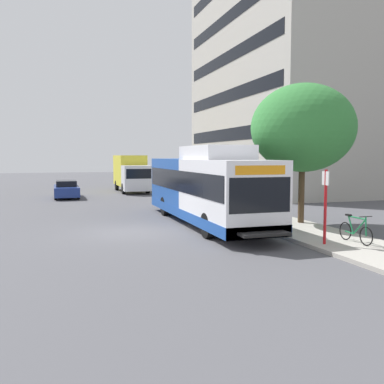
% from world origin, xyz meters
% --- Properties ---
extents(ground_plane, '(120.00, 120.00, 0.00)m').
position_xyz_m(ground_plane, '(0.00, 8.00, 0.00)').
color(ground_plane, '#4C4C51').
extents(sidewalk_curb, '(3.00, 56.00, 0.14)m').
position_xyz_m(sidewalk_curb, '(7.00, 6.00, 0.07)').
color(sidewalk_curb, '#A8A399').
rests_on(sidewalk_curb, ground).
extents(transit_bus, '(2.58, 12.25, 3.65)m').
position_xyz_m(transit_bus, '(3.89, 1.23, 1.70)').
color(transit_bus, white).
rests_on(transit_bus, ground).
extents(bus_stop_sign_pole, '(0.10, 0.36, 2.60)m').
position_xyz_m(bus_stop_sign_pole, '(6.04, -5.18, 1.65)').
color(bus_stop_sign_pole, red).
rests_on(bus_stop_sign_pole, sidewalk_curb).
extents(bicycle_parked, '(0.52, 1.76, 1.02)m').
position_xyz_m(bicycle_parked, '(7.20, -5.33, 0.56)').
color(bicycle_parked, black).
rests_on(bicycle_parked, sidewalk_curb).
extents(street_tree_near_stop, '(4.69, 4.69, 6.33)m').
position_xyz_m(street_tree_near_stop, '(7.90, -0.68, 4.46)').
color(street_tree_near_stop, '#4C3823').
rests_on(street_tree_near_stop, sidewalk_curb).
extents(parked_car_far_lane, '(1.80, 4.50, 1.33)m').
position_xyz_m(parked_car_far_lane, '(-2.05, 16.20, 0.66)').
color(parked_car_far_lane, navy).
rests_on(parked_car_far_lane, ground).
extents(box_truck_background, '(2.32, 7.01, 3.25)m').
position_xyz_m(box_truck_background, '(3.65, 20.31, 1.74)').
color(box_truck_background, silver).
rests_on(box_truck_background, ground).
extents(lattice_comm_tower, '(1.10, 1.10, 24.49)m').
position_xyz_m(lattice_comm_tower, '(16.74, 35.24, 8.02)').
color(lattice_comm_tower, '#B7B7BC').
rests_on(lattice_comm_tower, ground).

